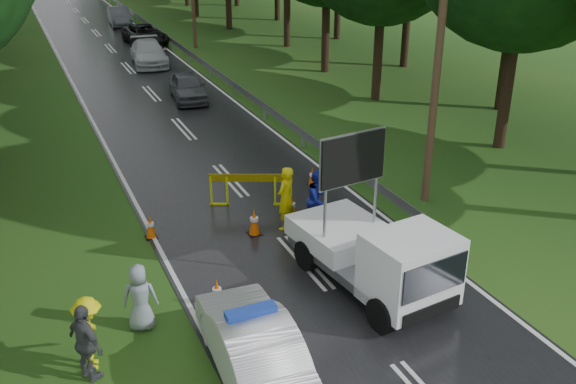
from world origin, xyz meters
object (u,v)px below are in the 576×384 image
barrier (251,182)px  queue_car_fourth (119,16)px  queue_car_first (188,87)px  work_truck (379,255)px  civilian (318,199)px  queue_car_second (149,53)px  police_sedan (252,343)px  queue_car_third (145,35)px  officer (285,198)px

barrier → queue_car_fourth: size_ratio=0.56×
queue_car_first → work_truck: bearing=-84.0°
civilian → queue_car_first: (0.17, 14.53, -0.24)m
work_truck → queue_car_second: (0.32, 26.41, -0.32)m
police_sedan → queue_car_third: 34.35m
police_sedan → queue_car_fourth: 42.45m
work_truck → civilian: work_truck is taller
queue_car_third → work_truck: bearing=-98.3°
work_truck → queue_car_first: 18.21m
work_truck → police_sedan: bearing=-165.3°
police_sedan → officer: bearing=-116.1°
queue_car_first → queue_car_third: bearing=93.0°
civilian → queue_car_first: civilian is taller
barrier → officer: size_ratio=1.25×
queue_car_third → queue_car_fourth: size_ratio=1.09×
police_sedan → queue_car_second: size_ratio=0.90×
work_truck → civilian: 3.68m
officer → queue_car_first: size_ratio=0.51×
queue_car_third → queue_car_first: bearing=-99.9°
civilian → queue_car_third: (1.20, 28.73, -0.24)m
police_sedan → queue_car_fourth: police_sedan is taller
queue_car_first → queue_car_third: size_ratio=0.81×
queue_car_second → queue_car_fourth: (0.88, 14.21, 0.02)m
officer → queue_car_third: officer is taller
officer → queue_car_second: size_ratio=0.41×
queue_car_third → police_sedan: bearing=-104.6°
queue_car_first → queue_car_fourth: bearing=95.0°
queue_car_first → civilian: bearing=-83.5°
officer → queue_car_third: size_ratio=0.41×
police_sedan → queue_car_first: size_ratio=1.12×
police_sedan → work_truck: bearing=-154.6°
civilian → queue_car_fourth: size_ratio=0.42×
queue_car_second → queue_car_third: queue_car_second is taller
work_truck → barrier: (-1.07, 5.81, -0.19)m
civilian → queue_car_fourth: bearing=56.2°
officer → queue_car_third: (2.11, 28.45, -0.32)m
queue_car_fourth → officer: bearing=-89.1°
queue_car_third → queue_car_second: bearing=-106.1°
work_truck → queue_car_second: work_truck is taller
work_truck → queue_car_first: size_ratio=1.29×
barrier → civilian: civilian is taller
civilian → officer: bearing=130.3°
police_sedan → civilian: civilian is taller
barrier → civilian: size_ratio=1.35×
queue_car_third → civilian: bearing=-98.2°
work_truck → civilian: bearing=79.7°
barrier → queue_car_third: (2.48, 26.60, -0.17)m
police_sedan → civilian: 6.60m
work_truck → queue_car_fourth: bearing=81.2°
queue_car_first → queue_car_third: queue_car_third is taller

